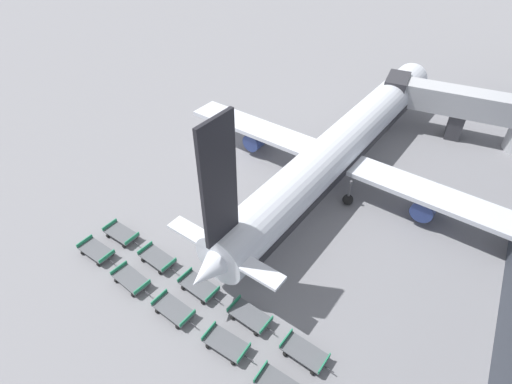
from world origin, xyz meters
The scene contains 12 objects.
ground_plane centered at (0.00, 0.00, 0.00)m, with size 500.00×500.00×0.00m, color gray.
jet_bridge centered at (24.50, 16.23, 3.66)m, with size 18.47×5.93×6.03m.
airplane centered at (13.64, 1.35, 3.62)m, with size 35.05×42.47×14.75m.
baggage_dolly_row_near_col_a centered at (0.66, -18.90, 0.48)m, with size 3.74×1.84×0.92m.
baggage_dolly_row_near_col_b centered at (5.24, -19.60, 0.48)m, with size 3.77×1.97×0.92m.
baggage_dolly_row_near_col_c centered at (9.81, -20.01, 0.48)m, with size 3.76×1.90×0.92m.
baggage_dolly_row_near_col_d centered at (14.54, -20.28, 0.48)m, with size 3.72×1.76×0.92m.
baggage_dolly_row_mid_a_col_a centered at (0.99, -16.41, 0.48)m, with size 3.74×1.83×0.92m.
baggage_dolly_row_mid_a_col_b centered at (5.56, -16.95, 0.48)m, with size 3.76×1.93×0.92m.
baggage_dolly_row_mid_a_col_c centered at (10.13, -17.46, 0.48)m, with size 3.76×1.92×0.92m.
baggage_dolly_row_mid_a_col_d centered at (14.79, -17.67, 0.48)m, with size 3.75×1.90×0.92m.
baggage_dolly_row_mid_a_col_e centered at (19.30, -18.18, 0.48)m, with size 3.75×1.88×0.92m.
Camera 1 is at (23.42, -31.34, 25.21)m, focal length 28.00 mm.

